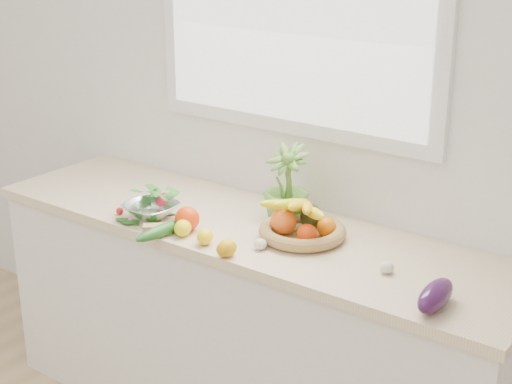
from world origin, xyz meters
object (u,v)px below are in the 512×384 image
Objects in this scene: cucumber at (163,230)px; colander_with_spinach at (151,206)px; apple at (165,202)px; eggplant at (435,296)px; potted_herb at (286,185)px; fruit_basket at (302,226)px.

colander_with_spinach is (-0.15, 0.10, 0.03)m from cucumber.
apple is at bearing 100.48° from colander_with_spinach.
eggplant is (1.22, -0.11, 0.00)m from apple.
potted_herb reaches higher than colander_with_spinach.
fruit_basket is 0.61m from colander_with_spinach.
eggplant is at bearing -18.47° from fruit_basket.
apple is 0.23× the size of potted_herb.
eggplant is 0.81× the size of cucumber.
cucumber is at bearing -145.44° from fruit_basket.
cucumber is 0.19m from colander_with_spinach.
apple is 1.22m from eggplant.
fruit_basket reaches higher than eggplant.
cucumber is at bearing -124.66° from potted_herb.
potted_herb is 0.82× the size of fruit_basket.
apple is 0.35× the size of eggplant.
fruit_basket is at bearing 8.91° from apple.
fruit_basket is at bearing -37.31° from potted_herb.
cucumber is (0.17, -0.20, -0.01)m from apple.
eggplant is at bearing -0.77° from colander_with_spinach.
potted_herb reaches higher than cucumber.
eggplant is 0.66m from fruit_basket.
cucumber is at bearing -33.03° from colander_with_spinach.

